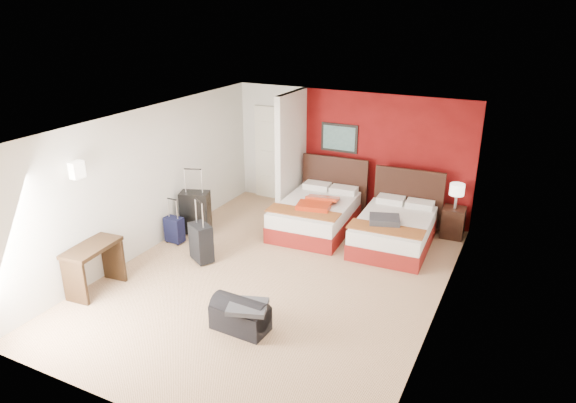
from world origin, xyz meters
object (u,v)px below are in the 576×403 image
Objects in this scene: bed_left at (315,216)px; bed_right at (393,232)px; suitcase_navy at (174,231)px; desk at (95,268)px; suitcase_black at (196,214)px; duffel_bag at (240,317)px; red_suitcase_open at (318,203)px; table_lamp at (456,196)px; suitcase_charcoal at (201,244)px; nightstand at (453,222)px.

bed_right is (1.54, -0.02, -0.01)m from bed_left.
desk is (-0.01, -1.89, 0.15)m from suitcase_navy.
suitcase_black reaches higher than duffel_bag.
table_lamp is (2.32, 0.97, 0.19)m from red_suitcase_open.
red_suitcase_open is at bearing -179.56° from bed_right.
suitcase_charcoal is at bearing -123.88° from bed_left.
duffel_bag is 0.83× the size of desk.
duffel_bag is at bearing -86.54° from bed_left.
nightstand is (2.42, 0.87, 0.00)m from bed_left.
suitcase_black is 1.05× the size of duffel_bag.
bed_right is 2.26× the size of suitcase_black.
nightstand is at bearing 32.74° from suitcase_navy.
suitcase_black is (-1.96, -1.13, 0.12)m from bed_left.
nightstand is 1.19× the size of table_lamp.
table_lamp is (0.00, 0.00, 0.52)m from nightstand.
suitcase_charcoal is at bearing 54.74° from desk.
bed_left is 1.54m from bed_right.
desk reaches higher than bed_right.
suitcase_charcoal is (-2.74, -2.01, 0.05)m from bed_right.
bed_right is 1.48m from red_suitcase_open.
table_lamp reaches higher than duffel_bag.
red_suitcase_open is 0.91× the size of desk.
suitcase_navy is at bearing -150.62° from table_lamp.
suitcase_black is 1.18m from suitcase_charcoal.
bed_right is 3.96m from suitcase_navy.
suitcase_navy is at bearing -174.03° from suitcase_charcoal.
suitcase_navy is at bearing -153.69° from nightstand.
bed_right is at bearing 38.91° from desk.
duffel_bag is (-2.02, -4.30, -0.61)m from table_lamp.
nightstand reaches higher than duffel_bag.
desk is (-3.61, -3.53, 0.11)m from bed_right.
red_suitcase_open reaches higher than bed_right.
desk reaches higher than duffel_bag.
red_suitcase_open reaches higher than suitcase_navy.
nightstand reaches higher than suitcase_navy.
desk is (-2.17, -3.45, -0.23)m from red_suitcase_open.
desk reaches higher than suitcase_charcoal.
suitcase_charcoal is 0.84× the size of duffel_bag.
bed_left is at bearing 89.11° from suitcase_charcoal.
suitcase_navy is at bearing -121.48° from suitcase_black.
red_suitcase_open is 2.32m from suitcase_black.
red_suitcase_open is 2.54m from nightstand.
duffel_bag is (-2.02, -4.30, -0.09)m from nightstand.
table_lamp is 6.32m from desk.
bed_left is 2.94× the size of suitcase_charcoal.
red_suitcase_open is 2.35m from suitcase_charcoal.
red_suitcase_open is at bearing 85.75° from suitcase_charcoal.
nightstand is 5.15m from suitcase_navy.
duffel_bag is (2.37, -2.30, -0.21)m from suitcase_black.
suitcase_black is at bearing 159.70° from suitcase_charcoal.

